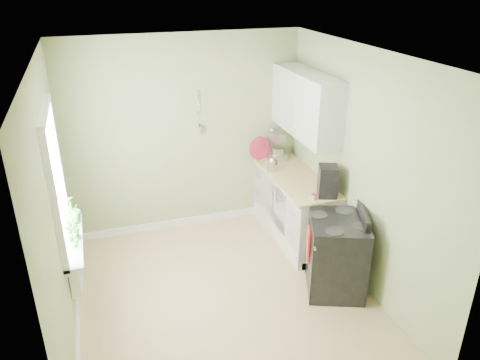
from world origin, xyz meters
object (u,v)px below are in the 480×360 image
object	(u,v)px
stand_mixer	(275,146)
coffee_maker	(327,182)
stove	(337,254)
kettle	(272,164)

from	to	relation	value
stand_mixer	coffee_maker	distance (m)	1.36
stove	stand_mixer	size ratio (longest dim) A/B	2.35
stove	stand_mixer	distance (m)	2.02
stove	kettle	bearing A→B (deg)	98.85
coffee_maker	kettle	bearing A→B (deg)	111.48
coffee_maker	stove	bearing A→B (deg)	-102.69
stove	kettle	world-z (taller)	kettle
stove	coffee_maker	world-z (taller)	coffee_maker
kettle	stove	bearing A→B (deg)	-81.15
stove	stand_mixer	xyz separation A→B (m)	(0.01, 1.91, 0.64)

